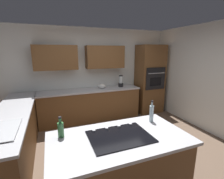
{
  "coord_description": "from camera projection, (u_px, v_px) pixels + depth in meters",
  "views": [
    {
      "loc": [
        1.13,
        2.63,
        1.94
      ],
      "look_at": [
        -0.38,
        -1.27,
        0.95
      ],
      "focal_mm": 25.95,
      "sensor_mm": 36.0,
      "label": 1
    }
  ],
  "objects": [
    {
      "name": "mixing_bowl",
      "position": [
        102.0,
        86.0,
        4.68
      ],
      "size": [
        0.23,
        0.23,
        0.13
      ],
      "primitive_type": "ellipsoid",
      "color": "white",
      "rests_on": "countertop_back"
    },
    {
      "name": "wall_oven",
      "position": [
        150.0,
        79.0,
        5.19
      ],
      "size": [
        0.8,
        0.66,
        2.14
      ],
      "color": "brown",
      "rests_on": "ground"
    },
    {
      "name": "wall_left",
      "position": [
        203.0,
        78.0,
        4.07
      ],
      "size": [
        0.1,
        4.0,
        2.6
      ],
      "primitive_type": "cube",
      "color": "silver",
      "rests_on": "ground"
    },
    {
      "name": "lower_cabinets_back",
      "position": [
        91.0,
        105.0,
        4.66
      ],
      "size": [
        2.8,
        0.6,
        0.86
      ],
      "primitive_type": "cube",
      "color": "brown",
      "rests_on": "ground"
    },
    {
      "name": "wall_back",
      "position": [
        88.0,
        70.0,
        4.74
      ],
      "size": [
        6.0,
        0.44,
        2.6
      ],
      "color": "silver",
      "rests_on": "ground"
    },
    {
      "name": "ground_plane",
      "position": [
        117.0,
        151.0,
        3.23
      ],
      "size": [
        14.0,
        14.0,
        0.0
      ],
      "primitive_type": "plane",
      "color": "brown"
    },
    {
      "name": "countertop_back",
      "position": [
        90.0,
        90.0,
        4.55
      ],
      "size": [
        2.84,
        0.64,
        0.04
      ],
      "primitive_type": "cube",
      "color": "#B2B2B7",
      "rests_on": "lower_cabinets_back"
    },
    {
      "name": "island_base",
      "position": [
        119.0,
        169.0,
        2.13
      ],
      "size": [
        1.66,
        0.86,
        0.86
      ],
      "primitive_type": "cube",
      "color": "brown",
      "rests_on": "ground"
    },
    {
      "name": "second_bottle",
      "position": [
        152.0,
        113.0,
        2.43
      ],
      "size": [
        0.06,
        0.06,
        0.33
      ],
      "color": "silver",
      "rests_on": "island_top"
    },
    {
      "name": "lower_cabinets_side",
      "position": [
        15.0,
        135.0,
        2.99
      ],
      "size": [
        0.6,
        2.9,
        0.86
      ],
      "primitive_type": "cube",
      "color": "brown",
      "rests_on": "ground"
    },
    {
      "name": "countertop_side",
      "position": [
        12.0,
        112.0,
        2.89
      ],
      "size": [
        0.64,
        2.94,
        0.04
      ],
      "primitive_type": "cube",
      "color": "#B2B2B7",
      "rests_on": "lower_cabinets_side"
    },
    {
      "name": "blender",
      "position": [
        121.0,
        82.0,
        4.87
      ],
      "size": [
        0.15,
        0.15,
        0.35
      ],
      "color": "black",
      "rests_on": "countertop_back"
    },
    {
      "name": "oil_bottle",
      "position": [
        61.0,
        129.0,
        1.99
      ],
      "size": [
        0.07,
        0.07,
        0.27
      ],
      "color": "#336B38",
      "rests_on": "island_top"
    },
    {
      "name": "island_top",
      "position": [
        120.0,
        138.0,
        2.02
      ],
      "size": [
        1.74,
        0.94,
        0.04
      ],
      "primitive_type": "cube",
      "color": "#B2B2B7",
      "rests_on": "island_base"
    },
    {
      "name": "cooktop",
      "position": [
        120.0,
        136.0,
        2.02
      ],
      "size": [
        0.76,
        0.56,
        0.03
      ],
      "color": "black",
      "rests_on": "island_top"
    }
  ]
}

